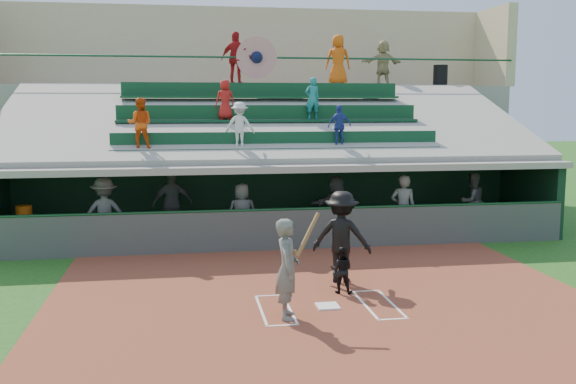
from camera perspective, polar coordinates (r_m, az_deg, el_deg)
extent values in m
plane|color=#1E4E15|center=(12.68, 3.54, -10.24)|extent=(100.00, 100.00, 0.00)
cube|color=brown|center=(13.14, 3.05, -9.53)|extent=(11.00, 9.00, 0.02)
cube|color=white|center=(12.67, 3.54, -10.08)|extent=(0.43, 0.43, 0.03)
cube|color=white|center=(12.54, 0.14, -10.33)|extent=(0.05, 1.80, 0.01)
cube|color=white|center=(12.85, 6.85, -9.92)|extent=(0.05, 1.80, 0.01)
cube|color=silver|center=(12.46, -2.40, -10.44)|extent=(0.05, 1.80, 0.01)
cube|color=silver|center=(13.01, 9.21, -9.74)|extent=(0.05, 1.80, 0.01)
cube|color=silver|center=(13.35, -1.68, -9.19)|extent=(0.60, 0.05, 0.01)
cube|color=white|center=(13.75, 6.92, -8.72)|extent=(0.60, 0.05, 0.01)
cube|color=silver|center=(11.65, -0.49, -11.76)|extent=(0.60, 0.05, 0.01)
cube|color=white|center=(12.12, 9.32, -11.09)|extent=(0.60, 0.05, 0.01)
cube|color=gray|center=(19.10, -0.94, -3.96)|extent=(16.00, 3.50, 0.04)
cube|color=gray|center=(25.44, -3.14, 4.18)|extent=(20.00, 3.00, 4.60)
cube|color=#464B46|center=(17.30, -0.10, -3.41)|extent=(16.00, 0.06, 1.10)
cylinder|color=#143F1F|center=(17.20, -0.10, -1.55)|extent=(16.00, 0.08, 0.08)
cube|color=black|center=(20.62, -1.64, -0.03)|extent=(16.00, 0.25, 2.20)
cube|color=black|center=(21.55, 20.61, -0.19)|extent=(0.25, 3.50, 2.20)
cube|color=gray|center=(18.77, -0.95, 2.57)|extent=(16.40, 3.90, 0.18)
cube|color=gray|center=(22.34, -2.24, 0.71)|extent=(16.40, 3.50, 2.30)
cube|color=gray|center=(23.86, -2.73, 3.94)|extent=(16.40, 0.30, 4.60)
cube|color=gray|center=(20.53, -1.71, 6.52)|extent=(16.40, 6.51, 2.37)
cube|color=#0B3420|center=(18.19, -0.70, 3.82)|extent=(9.40, 0.42, 0.08)
cube|color=#0D3A21|center=(18.37, -0.80, 4.67)|extent=(9.40, 0.06, 0.45)
cube|color=#0C361F|center=(20.04, -1.52, 6.34)|extent=(9.40, 0.42, 0.08)
cube|color=#0D3B1E|center=(20.23, -1.60, 7.09)|extent=(9.40, 0.06, 0.45)
cube|color=#0D3B1C|center=(21.91, -2.20, 8.43)|extent=(9.40, 0.42, 0.08)
cube|color=#0D3B1E|center=(22.12, -2.27, 9.10)|extent=(9.40, 0.06, 0.45)
imported|color=#D0470C|center=(18.10, -13.02, 5.95)|extent=(0.72, 0.58, 1.40)
imported|color=silver|center=(18.13, -4.31, 5.95)|extent=(0.92, 0.67, 1.29)
imported|color=navy|center=(18.60, 4.60, 5.87)|extent=(0.74, 0.37, 1.20)
imported|color=#A91613|center=(19.99, -5.62, 8.17)|extent=(0.67, 0.51, 1.22)
imported|color=#1B797C|center=(20.35, 2.18, 8.31)|extent=(0.53, 0.40, 1.30)
cylinder|color=#144026|center=(23.96, -2.82, 11.86)|extent=(20.00, 0.07, 0.07)
cylinder|color=#B01E19|center=(23.94, -2.81, 11.86)|extent=(1.50, 0.06, 1.50)
sphere|color=black|center=(23.91, -2.80, 11.86)|extent=(0.44, 0.44, 0.44)
cube|color=tan|center=(26.98, -3.55, 12.68)|extent=(20.00, 0.40, 3.20)
cube|color=tan|center=(28.35, 17.81, 12.10)|extent=(0.40, 3.00, 3.20)
imported|color=#535651|center=(11.78, -0.06, -6.82)|extent=(0.54, 0.74, 1.86)
cylinder|color=brown|center=(11.55, 1.77, -3.81)|extent=(0.56, 0.54, 0.75)
sphere|color=brown|center=(11.73, 0.57, -5.37)|extent=(0.10, 0.10, 0.10)
imported|color=black|center=(13.46, 4.77, -6.91)|extent=(0.57, 0.51, 0.98)
imported|color=black|center=(14.20, 4.79, -3.97)|extent=(1.49, 1.19, 2.02)
cube|color=brown|center=(20.21, -2.12, -2.56)|extent=(15.75, 2.12, 0.47)
cube|color=white|center=(18.97, -22.45, -3.46)|extent=(0.93, 0.76, 0.73)
cylinder|color=#D75C0C|center=(18.86, -22.41, -1.74)|extent=(0.42, 0.42, 0.42)
imported|color=#575954|center=(18.10, -15.99, -1.78)|extent=(1.32, 0.86, 1.91)
imported|color=#555853|center=(19.06, -10.21, -1.03)|extent=(1.21, 0.64, 1.98)
imported|color=#5A5D57|center=(18.02, -4.09, -1.89)|extent=(0.84, 0.56, 1.69)
imported|color=#575A55|center=(19.45, 4.29, -1.11)|extent=(1.68, 1.07, 1.73)
imported|color=#525550|center=(18.42, 10.19, -1.44)|extent=(0.79, 0.63, 1.91)
imported|color=#5A5D58|center=(20.73, 16.04, -0.80)|extent=(0.98, 0.84, 1.76)
cylinder|color=black|center=(26.44, 13.39, 10.02)|extent=(0.56, 0.56, 0.84)
imported|color=#AB1315|center=(24.04, -4.62, 11.75)|extent=(1.23, 0.84, 1.94)
imported|color=#D0500C|center=(24.50, 4.47, 11.61)|extent=(0.98, 0.69, 1.88)
imported|color=tan|center=(25.99, 8.42, 11.25)|extent=(1.71, 0.71, 1.80)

